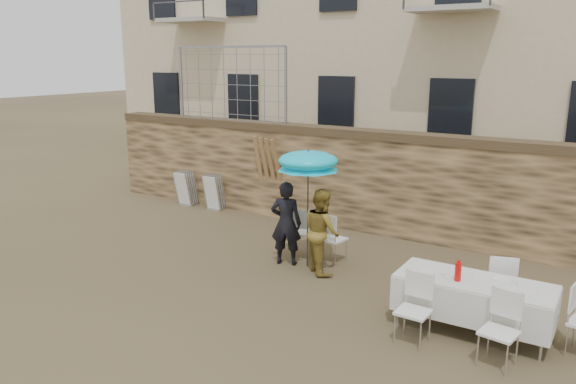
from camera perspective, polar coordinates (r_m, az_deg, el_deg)
The scene contains 16 objects.
ground at distance 9.10m, azimuth -9.67°, elevation -11.09°, with size 80.00×80.00×0.00m, color brown.
stone_wall at distance 12.73m, azimuth 5.13°, elevation 1.43°, with size 13.00×0.50×2.20m, color brown.
chain_link_fence at distance 14.06m, azimuth -5.86°, elevation 10.79°, with size 3.20×0.06×1.80m, color gray, non-canonical shape.
man_suit at distance 10.33m, azimuth -0.20°, elevation -3.19°, with size 0.57×0.38×1.57m, color black.
woman_dress at distance 9.98m, azimuth 3.46°, elevation -3.97°, with size 0.74×0.58×1.53m, color gold.
umbrella at distance 9.95m, azimuth 2.06°, elevation 2.83°, with size 1.12×1.12×2.03m.
couple_chair_left at distance 10.87m, azimuth 1.34°, elevation -4.03°, with size 0.48×0.48×0.96m, color white, non-canonical shape.
couple_chair_right at distance 10.55m, azimuth 4.63°, elevation -4.62°, with size 0.48×0.48×0.96m, color white, non-canonical shape.
banquet_table at distance 8.25m, azimuth 18.44°, elevation -8.77°, with size 2.10×0.85×0.78m.
soda_bottle at distance 8.09m, azimuth 16.89°, elevation -7.77°, with size 0.09×0.09×0.26m, color red.
table_chair_front_left at distance 7.83m, azimuth 12.61°, elevation -11.62°, with size 0.48×0.48×0.96m, color white, non-canonical shape.
table_chair_front_right at distance 7.59m, azimuth 20.65°, elevation -13.05°, with size 0.48×0.48×0.96m, color white, non-canonical shape.
table_chair_back at distance 9.04m, azimuth 20.79°, elevation -8.70°, with size 0.48×0.48×0.96m, color white, non-canonical shape.
chair_stack_left at distance 14.89m, azimuth -9.89°, elevation 0.54°, with size 0.46×0.47×0.92m, color white, non-canonical shape.
chair_stack_right at distance 14.32m, azimuth -7.19°, elevation 0.12°, with size 0.46×0.40×0.92m, color white, non-canonical shape.
wood_planks at distance 13.32m, azimuth -1.70°, elevation 1.59°, with size 0.70×0.20×2.00m, color #A37749, non-canonical shape.
Camera 1 is at (5.57, -6.13, 3.77)m, focal length 35.00 mm.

